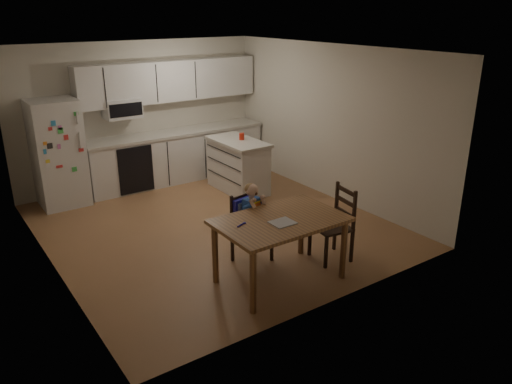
{
  "coord_description": "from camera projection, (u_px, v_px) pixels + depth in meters",
  "views": [
    {
      "loc": [
        -3.33,
        -5.88,
        3.02
      ],
      "look_at": [
        -0.06,
        -1.2,
        0.9
      ],
      "focal_mm": 35.0,
      "sensor_mm": 36.0,
      "label": 1
    }
  ],
  "objects": [
    {
      "name": "room",
      "position": [
        194.0,
        136.0,
        7.29
      ],
      "size": [
        4.52,
        5.01,
        2.51
      ],
      "color": "#946841",
      "rests_on": "ground"
    },
    {
      "name": "refrigerator",
      "position": [
        58.0,
        153.0,
        7.88
      ],
      "size": [
        0.72,
        0.7,
        1.7
      ],
      "primitive_type": "cube",
      "color": "silver",
      "rests_on": "ground"
    },
    {
      "name": "kitchen_run",
      "position": [
        173.0,
        133.0,
        9.04
      ],
      "size": [
        3.37,
        0.62,
        2.15
      ],
      "color": "silver",
      "rests_on": "ground"
    },
    {
      "name": "kitchen_island",
      "position": [
        238.0,
        165.0,
        8.63
      ],
      "size": [
        0.64,
        1.21,
        0.9
      ],
      "color": "silver",
      "rests_on": "ground"
    },
    {
      "name": "red_cup",
      "position": [
        242.0,
        136.0,
        8.5
      ],
      "size": [
        0.09,
        0.09,
        0.11
      ],
      "primitive_type": "cylinder",
      "color": "red",
      "rests_on": "kitchen_island"
    },
    {
      "name": "dining_table",
      "position": [
        280.0,
        227.0,
        5.66
      ],
      "size": [
        1.45,
        0.93,
        0.78
      ],
      "color": "brown",
      "rests_on": "ground"
    },
    {
      "name": "napkin",
      "position": [
        282.0,
        223.0,
        5.52
      ],
      "size": [
        0.26,
        0.23,
        0.01
      ],
      "primitive_type": "cube",
      "color": "#A2A2A7",
      "rests_on": "dining_table"
    },
    {
      "name": "toddler_spoon",
      "position": [
        241.0,
        225.0,
        5.45
      ],
      "size": [
        0.12,
        0.06,
        0.02
      ],
      "primitive_type": "cylinder",
      "rotation": [
        0.0,
        1.57,
        0.35
      ],
      "color": "#221EB3",
      "rests_on": "dining_table"
    },
    {
      "name": "chair_booster",
      "position": [
        250.0,
        214.0,
        6.15
      ],
      "size": [
        0.45,
        0.45,
        1.03
      ],
      "rotation": [
        0.0,
        0.0,
        0.18
      ],
      "color": "black",
      "rests_on": "ground"
    },
    {
      "name": "chair_side",
      "position": [
        338.0,
        219.0,
        6.24
      ],
      "size": [
        0.48,
        0.48,
        0.95
      ],
      "rotation": [
        0.0,
        0.0,
        -1.74
      ],
      "color": "black",
      "rests_on": "ground"
    }
  ]
}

